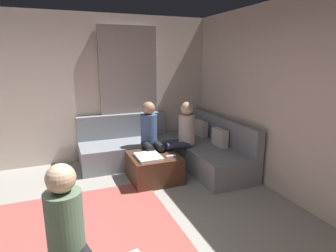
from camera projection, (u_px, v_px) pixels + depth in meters
The scene contains 12 objects.
wall_back at pixel (317, 106), 3.43m from camera, with size 6.00×0.12×2.70m, color beige.
wall_left at pixel (56, 91), 5.04m from camera, with size 0.12×6.00×2.70m, color beige.
curtain_panel at pixel (129, 94), 5.44m from camera, with size 0.06×1.10×2.50m, color gray.
area_rug at pixel (81, 249), 2.92m from camera, with size 2.60×2.20×0.01m, color #AD4C47.
sectional_couch at pixel (172, 150), 5.19m from camera, with size 2.10×2.55×0.87m.
ottoman at pixel (154, 167), 4.53m from camera, with size 0.76×0.76×0.42m, color #4C2D1E.
folded_blanket at pixel (148, 157), 4.34m from camera, with size 0.44×0.36×0.04m, color white.
coffee_mug at pixel (160, 147), 4.73m from camera, with size 0.08×0.08×0.10m, color #334C72.
game_remote at pixel (171, 156), 4.40m from camera, with size 0.05×0.15×0.02m, color white.
person_on_couch_back at pixel (181, 134), 4.83m from camera, with size 0.30×0.60×1.20m.
person_on_couch_side at pixel (150, 134), 4.80m from camera, with size 0.60×0.30×1.20m.
person_on_armchair at pixel (69, 237), 2.08m from camera, with size 0.61×0.39×1.18m.
Camera 1 is at (2.49, 0.00, 1.92)m, focal length 30.25 mm.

